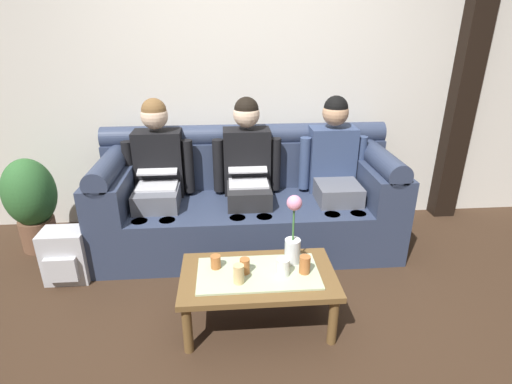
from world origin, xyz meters
The scene contains 16 objects.
ground_plane centered at (0.00, 0.00, 0.00)m, with size 14.00×14.00×0.00m, color #382619.
back_wall_patterned centered at (0.00, 1.70, 1.45)m, with size 6.00×0.12×2.90m, color silver.
timber_pillar centered at (1.94, 1.58, 1.45)m, with size 0.20×0.20×2.90m, color black.
couch centered at (0.00, 1.17, 0.37)m, with size 2.39×0.88×0.96m.
person_left centered at (-0.72, 1.17, 0.66)m, with size 0.56×0.67×1.22m.
person_middle centered at (0.00, 1.17, 0.66)m, with size 0.56×0.67×1.22m.
person_right centered at (0.72, 1.17, 0.66)m, with size 0.56×0.67×1.22m.
coffee_table centered at (0.00, 0.15, 0.31)m, with size 0.93×0.54×0.37m.
flower_vase centered at (0.22, 0.24, 0.56)m, with size 0.10×0.10×0.45m.
cup_near_left centered at (-0.12, 0.05, 0.42)m, with size 0.06×0.06×0.12m, color #DBB77A.
cup_near_right centered at (-0.25, 0.22, 0.41)m, with size 0.06×0.06×0.08m, color #B26633.
cup_far_center centered at (0.15, 0.11, 0.42)m, with size 0.08×0.08×0.11m, color white.
cup_far_left centered at (0.28, 0.12, 0.42)m, with size 0.07×0.07×0.11m, color #B26633.
cup_far_right centered at (-0.08, 0.15, 0.41)m, with size 0.06×0.06×0.10m, color #B26633.
backpack_left centered at (-1.34, 0.71, 0.20)m, with size 0.31×0.26×0.40m.
potted_plant centered at (-1.75, 1.20, 0.43)m, with size 0.40×0.40×0.78m.
Camera 1 is at (-0.17, -1.85, 1.74)m, focal length 27.83 mm.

